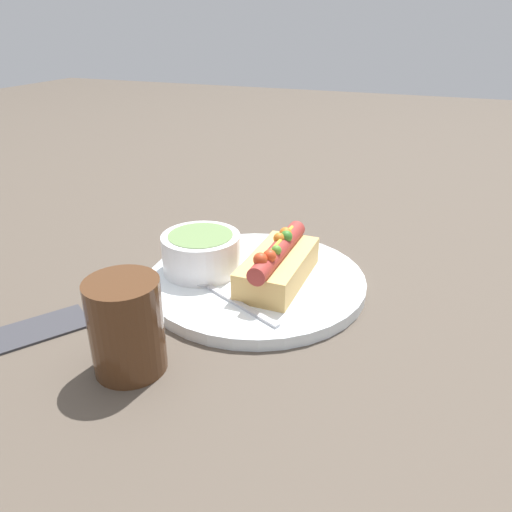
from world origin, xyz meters
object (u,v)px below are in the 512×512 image
Objects in this scene: soup_bowl at (201,251)px; spoon at (211,287)px; hot_dog at (277,265)px; drinking_glass at (126,326)px.

spoon is (-0.05, -0.04, -0.03)m from soup_bowl.
hot_dog is at bearing -119.56° from spoon.
soup_bowl is at bearing 93.08° from hot_dog.
drinking_glass reaches higher than spoon.
hot_dog reaches higher than spoon.
hot_dog is 0.11m from soup_bowl.
spoon is 0.16m from drinking_glass.
hot_dog is 1.03× the size of spoon.
drinking_glass reaches higher than hot_dog.
soup_bowl is 0.69× the size of spoon.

